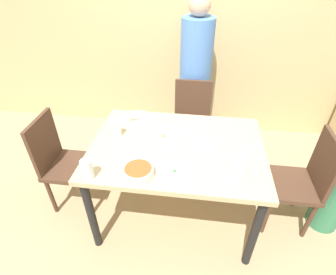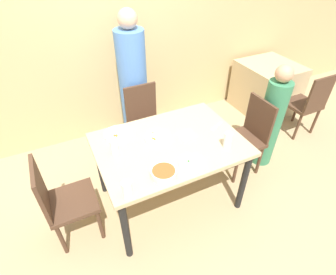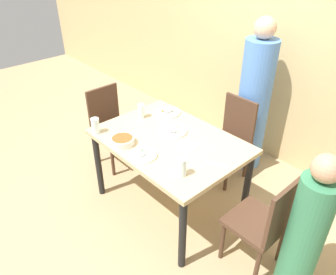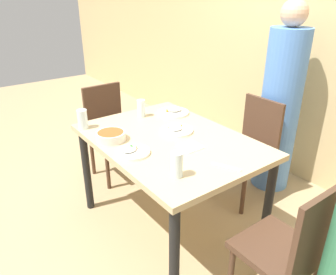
{
  "view_description": "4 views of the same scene",
  "coord_description": "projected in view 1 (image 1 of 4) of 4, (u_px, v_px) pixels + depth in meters",
  "views": [
    {
      "loc": [
        0.14,
        -1.55,
        1.97
      ],
      "look_at": [
        -0.08,
        0.09,
        0.76
      ],
      "focal_mm": 28.0,
      "sensor_mm": 36.0,
      "label": 1
    },
    {
      "loc": [
        -0.8,
        -1.62,
        2.24
      ],
      "look_at": [
        -0.04,
        -0.05,
        0.87
      ],
      "focal_mm": 28.0,
      "sensor_mm": 36.0,
      "label": 2
    },
    {
      "loc": [
        1.77,
        -1.63,
        2.3
      ],
      "look_at": [
        0.01,
        -0.03,
        0.79
      ],
      "focal_mm": 35.0,
      "sensor_mm": 36.0,
      "label": 3
    },
    {
      "loc": [
        1.66,
        -1.24,
        1.73
      ],
      "look_at": [
        0.07,
        -0.07,
        0.81
      ],
      "focal_mm": 35.0,
      "sensor_mm": 36.0,
      "label": 4
    }
  ],
  "objects": [
    {
      "name": "ground_plane",
      "position": [
        175.0,
        211.0,
        2.41
      ],
      "size": [
        10.0,
        10.0,
        0.0
      ],
      "primitive_type": "plane",
      "color": "tan"
    },
    {
      "name": "wall_back",
      "position": [
        193.0,
        18.0,
        2.82
      ],
      "size": [
        10.0,
        0.06,
        2.7
      ],
      "color": "tan",
      "rests_on": "ground_plane"
    },
    {
      "name": "dining_table",
      "position": [
        177.0,
        155.0,
        2.02
      ],
      "size": [
        1.3,
        0.93,
        0.76
      ],
      "color": "tan",
      "rests_on": "ground_plane"
    },
    {
      "name": "chair_adult_spot",
      "position": [
        191.0,
        121.0,
        2.77
      ],
      "size": [
        0.4,
        0.4,
        0.89
      ],
      "color": "#4C3323",
      "rests_on": "ground_plane"
    },
    {
      "name": "chair_child_spot",
      "position": [
        301.0,
        180.0,
        2.07
      ],
      "size": [
        0.4,
        0.4,
        0.89
      ],
      "rotation": [
        0.0,
        0.0,
        -1.57
      ],
      "color": "#4C3323",
      "rests_on": "ground_plane"
    },
    {
      "name": "chair_empty_left",
      "position": [
        63.0,
        161.0,
        2.25
      ],
      "size": [
        0.4,
        0.4,
        0.89
      ],
      "rotation": [
        0.0,
        0.0,
        1.57
      ],
      "color": "#4C3323",
      "rests_on": "ground_plane"
    },
    {
      "name": "person_adult",
      "position": [
        195.0,
        83.0,
        2.87
      ],
      "size": [
        0.33,
        0.33,
        1.65
      ],
      "color": "#5184D1",
      "rests_on": "ground_plane"
    },
    {
      "name": "bowl_curry",
      "position": [
        138.0,
        171.0,
        1.7
      ],
      "size": [
        0.2,
        0.2,
        0.06
      ],
      "color": "silver",
      "rests_on": "dining_table"
    },
    {
      "name": "plate_rice_adult",
      "position": [
        170.0,
        135.0,
        2.05
      ],
      "size": [
        0.24,
        0.24,
        0.04
      ],
      "color": "white",
      "rests_on": "dining_table"
    },
    {
      "name": "plate_rice_child",
      "position": [
        178.0,
        175.0,
        1.69
      ],
      "size": [
        0.22,
        0.22,
        0.05
      ],
      "color": "white",
      "rests_on": "dining_table"
    },
    {
      "name": "plate_noodles",
      "position": [
        137.0,
        118.0,
        2.25
      ],
      "size": [
        0.26,
        0.26,
        0.05
      ],
      "color": "white",
      "rests_on": "dining_table"
    },
    {
      "name": "glass_water_tall",
      "position": [
        240.0,
        168.0,
        1.66
      ],
      "size": [
        0.07,
        0.07,
        0.15
      ],
      "color": "silver",
      "rests_on": "dining_table"
    },
    {
      "name": "glass_water_short",
      "position": [
        117.0,
        128.0,
        2.03
      ],
      "size": [
        0.06,
        0.06,
        0.14
      ],
      "color": "silver",
      "rests_on": "dining_table"
    },
    {
      "name": "glass_water_center",
      "position": [
        87.0,
        170.0,
        1.65
      ],
      "size": [
        0.07,
        0.07,
        0.14
      ],
      "color": "silver",
      "rests_on": "dining_table"
    },
    {
      "name": "napkin_folded",
      "position": [
        203.0,
        145.0,
        1.97
      ],
      "size": [
        0.14,
        0.14,
        0.01
      ],
      "color": "white",
      "rests_on": "dining_table"
    },
    {
      "name": "fork_steel",
      "position": [
        248.0,
        149.0,
        1.93
      ],
      "size": [
        0.17,
        0.09,
        0.01
      ],
      "color": "silver",
      "rests_on": "dining_table"
    }
  ]
}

